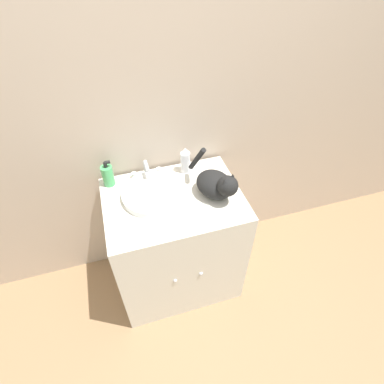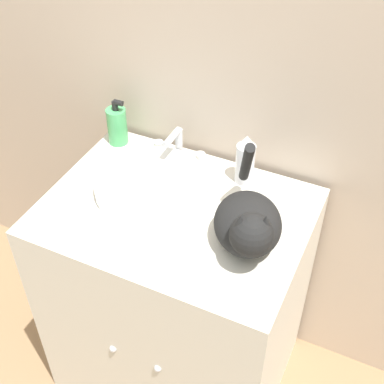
# 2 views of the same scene
# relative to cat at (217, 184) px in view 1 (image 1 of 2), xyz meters

# --- Properties ---
(ground_plane) EXTENTS (8.00, 8.00, 0.00)m
(ground_plane) POSITION_rel_cat_xyz_m (-0.24, -0.24, -0.89)
(ground_plane) COLOR #997551
(wall_back) EXTENTS (6.00, 0.05, 2.50)m
(wall_back) POSITION_rel_cat_xyz_m (-0.24, 0.37, 0.36)
(wall_back) COLOR #C6B29E
(wall_back) RESTS_ON ground_plane
(vanity_cabinet) EXTENTS (0.76, 0.58, 0.81)m
(vanity_cabinet) POSITION_rel_cat_xyz_m (-0.24, 0.04, -0.49)
(vanity_cabinet) COLOR silver
(vanity_cabinet) RESTS_ON ground_plane
(sink_basin) EXTENTS (0.34, 0.34, 0.04)m
(sink_basin) POSITION_rel_cat_xyz_m (-0.34, 0.09, -0.06)
(sink_basin) COLOR white
(sink_basin) RESTS_ON vanity_cabinet
(faucet) EXTENTS (0.18, 0.11, 0.12)m
(faucet) POSITION_rel_cat_xyz_m (-0.34, 0.26, -0.03)
(faucet) COLOR silver
(faucet) RESTS_ON vanity_cabinet
(cat) EXTENTS (0.25, 0.35, 0.25)m
(cat) POSITION_rel_cat_xyz_m (0.00, 0.00, 0.00)
(cat) COLOR black
(cat) RESTS_ON vanity_cabinet
(soap_bottle) EXTENTS (0.07, 0.07, 0.16)m
(soap_bottle) POSITION_rel_cat_xyz_m (-0.56, 0.26, -0.01)
(soap_bottle) COLOR #4CB266
(soap_bottle) RESTS_ON vanity_cabinet
(spray_bottle) EXTENTS (0.06, 0.06, 0.17)m
(spray_bottle) POSITION_rel_cat_xyz_m (-0.10, 0.25, 0.00)
(spray_bottle) COLOR silver
(spray_bottle) RESTS_ON vanity_cabinet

